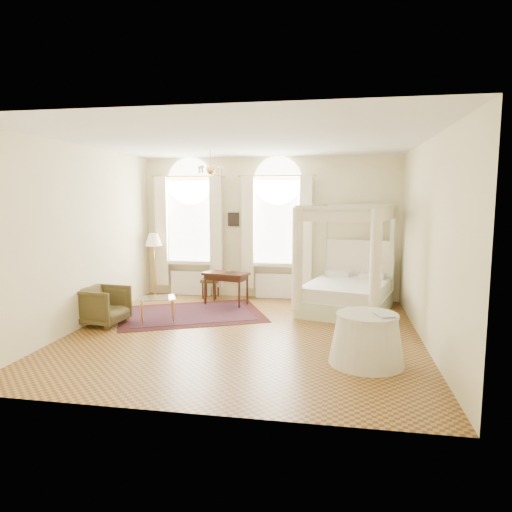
# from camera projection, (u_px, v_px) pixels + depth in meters

# --- Properties ---
(ground) EXTENTS (6.00, 6.00, 0.00)m
(ground) POSITION_uv_depth(u_px,v_px,m) (244.00, 334.00, 7.96)
(ground) COLOR olive
(ground) RESTS_ON ground
(room_walls) EXTENTS (6.00, 6.00, 6.00)m
(room_walls) POSITION_uv_depth(u_px,v_px,m) (243.00, 220.00, 7.71)
(room_walls) COLOR #F9F0BD
(room_walls) RESTS_ON ground
(window_left) EXTENTS (1.62, 0.27, 3.29)m
(window_left) POSITION_uv_depth(u_px,v_px,m) (190.00, 234.00, 10.91)
(window_left) COLOR white
(window_left) RESTS_ON room_walls
(window_right) EXTENTS (1.62, 0.27, 3.29)m
(window_right) POSITION_uv_depth(u_px,v_px,m) (277.00, 236.00, 10.54)
(window_right) COLOR white
(window_right) RESTS_ON room_walls
(chandelier) EXTENTS (0.51, 0.45, 0.50)m
(chandelier) POSITION_uv_depth(u_px,v_px,m) (210.00, 170.00, 8.92)
(chandelier) COLOR gold
(chandelier) RESTS_ON room_walls
(wall_pictures) EXTENTS (2.54, 0.03, 0.39)m
(wall_pictures) POSITION_uv_depth(u_px,v_px,m) (273.00, 218.00, 10.60)
(wall_pictures) COLOR black
(wall_pictures) RESTS_ON room_walls
(canopy_bed) EXTENTS (2.12, 2.39, 2.21)m
(canopy_bed) POSITION_uv_depth(u_px,v_px,m) (346.00, 288.00, 9.44)
(canopy_bed) COLOR beige
(canopy_bed) RESTS_ON ground
(nightstand) EXTENTS (0.54, 0.51, 0.66)m
(nightstand) POSITION_uv_depth(u_px,v_px,m) (373.00, 289.00, 10.14)
(nightstand) COLOR #32180D
(nightstand) RESTS_ON ground
(nightstand_lamp) EXTENTS (0.25, 0.25, 0.37)m
(nightstand_lamp) POSITION_uv_depth(u_px,v_px,m) (377.00, 264.00, 10.02)
(nightstand_lamp) COLOR gold
(nightstand_lamp) RESTS_ON nightstand
(writing_desk) EXTENTS (1.07, 0.74, 0.73)m
(writing_desk) POSITION_uv_depth(u_px,v_px,m) (226.00, 277.00, 10.04)
(writing_desk) COLOR #32180D
(writing_desk) RESTS_ON ground
(laptop) EXTENTS (0.32, 0.23, 0.02)m
(laptop) POSITION_uv_depth(u_px,v_px,m) (232.00, 272.00, 9.99)
(laptop) COLOR black
(laptop) RESTS_ON writing_desk
(stool) EXTENTS (0.41, 0.41, 0.46)m
(stool) POSITION_uv_depth(u_px,v_px,m) (210.00, 282.00, 10.77)
(stool) COLOR #4B4420
(stool) RESTS_ON ground
(armchair) EXTENTS (0.87, 0.86, 0.72)m
(armchair) POSITION_uv_depth(u_px,v_px,m) (103.00, 306.00, 8.50)
(armchair) COLOR #443A1D
(armchair) RESTS_ON ground
(coffee_table) EXTENTS (0.80, 0.71, 0.46)m
(coffee_table) POSITION_uv_depth(u_px,v_px,m) (157.00, 300.00, 8.76)
(coffee_table) COLOR silver
(coffee_table) RESTS_ON ground
(floor_lamp) EXTENTS (0.39, 0.39, 1.51)m
(floor_lamp) POSITION_uv_depth(u_px,v_px,m) (154.00, 243.00, 10.78)
(floor_lamp) COLOR gold
(floor_lamp) RESTS_ON ground
(oriental_rug) EXTENTS (3.43, 3.03, 0.01)m
(oriental_rug) POSITION_uv_depth(u_px,v_px,m) (191.00, 314.00, 9.30)
(oriental_rug) COLOR #3E110F
(oriental_rug) RESTS_ON ground
(side_table) EXTENTS (1.07, 1.07, 0.73)m
(side_table) POSITION_uv_depth(u_px,v_px,m) (367.00, 339.00, 6.51)
(side_table) COLOR white
(side_table) RESTS_ON ground
(book) EXTENTS (0.31, 0.35, 0.03)m
(book) POSITION_uv_depth(u_px,v_px,m) (377.00, 315.00, 6.31)
(book) COLOR black
(book) RESTS_ON side_table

